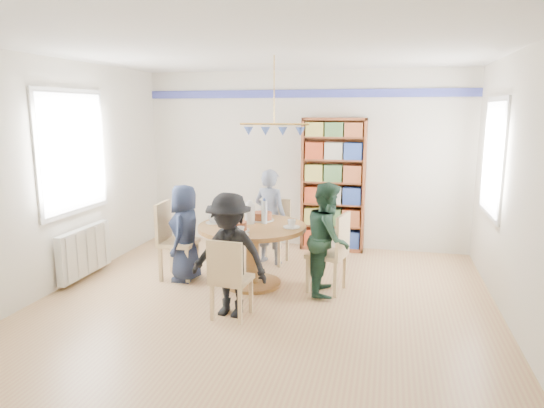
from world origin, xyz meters
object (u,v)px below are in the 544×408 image
(dining_table, at_px, (252,241))
(person_far, at_px, (270,217))
(radiator, at_px, (85,251))
(chair_left, at_px, (172,237))
(chair_near, at_px, (229,276))
(person_near, at_px, (229,255))
(bookshelf, at_px, (333,186))
(person_left, at_px, (185,233))
(chair_far, at_px, (275,228))
(person_right, at_px, (328,238))
(chair_right, at_px, (333,249))

(dining_table, bearing_deg, person_far, 89.98)
(radiator, height_order, chair_left, chair_left)
(chair_near, height_order, person_near, person_near)
(dining_table, bearing_deg, bookshelf, 66.80)
(person_left, relative_size, person_near, 0.94)
(dining_table, distance_m, chair_left, 1.05)
(person_near, bearing_deg, dining_table, 99.23)
(chair_far, xyz_separation_m, person_right, (0.87, -1.02, 0.17))
(chair_right, relative_size, person_near, 0.73)
(chair_left, relative_size, person_right, 0.75)
(person_left, bearing_deg, person_far, 132.10)
(person_left, bearing_deg, chair_near, 37.02)
(bookshelf, bearing_deg, chair_near, -104.41)
(chair_right, xyz_separation_m, person_near, (-0.96, -0.92, 0.13))
(chair_near, relative_size, person_near, 0.66)
(dining_table, relative_size, person_left, 1.07)
(dining_table, distance_m, bookshelf, 1.99)
(radiator, relative_size, chair_near, 1.18)
(radiator, bearing_deg, person_far, 28.62)
(chair_left, relative_size, person_near, 0.76)
(bookshelf, bearing_deg, radiator, -144.86)
(chair_left, bearing_deg, chair_near, -43.45)
(chair_near, relative_size, person_right, 0.65)
(chair_left, distance_m, bookshelf, 2.58)
(person_left, bearing_deg, person_right, 84.48)
(chair_far, xyz_separation_m, chair_near, (-0.00, -2.01, -0.02))
(person_far, bearing_deg, person_right, 152.18)
(chair_right, bearing_deg, dining_table, -179.69)
(person_far, relative_size, person_near, 1.02)
(chair_near, xyz_separation_m, person_right, (0.87, 0.99, 0.19))
(chair_left, bearing_deg, dining_table, -0.98)
(radiator, distance_m, person_right, 3.08)
(radiator, xyz_separation_m, chair_near, (2.18, -0.77, 0.12))
(person_left, xyz_separation_m, person_right, (1.78, -0.02, 0.05))
(person_far, distance_m, bookshelf, 1.21)
(person_far, bearing_deg, chair_far, -104.61)
(dining_table, height_order, chair_far, chair_far)
(chair_left, relative_size, chair_right, 1.04)
(person_left, bearing_deg, chair_far, 132.77)
(person_left, bearing_deg, dining_table, 86.07)
(chair_far, relative_size, person_right, 0.68)
(bookshelf, bearing_deg, chair_right, -83.14)
(chair_right, distance_m, bookshelf, 1.85)
(chair_far, xyz_separation_m, person_far, (-0.05, -0.07, 0.17))
(person_left, bearing_deg, radiator, -84.30)
(chair_left, distance_m, chair_near, 1.51)
(chair_right, height_order, chair_near, chair_right)
(chair_near, distance_m, bookshelf, 2.94)
(chair_left, distance_m, chair_right, 2.03)
(chair_near, bearing_deg, chair_left, 136.55)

